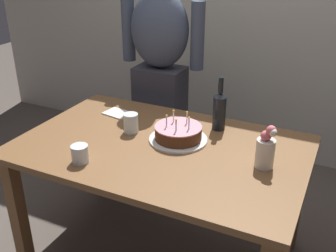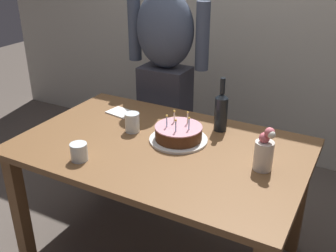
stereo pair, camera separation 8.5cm
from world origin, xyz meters
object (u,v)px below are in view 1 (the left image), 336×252
water_glass_far (80,154)px  person_man_bearded (160,74)px  water_glass_near (131,123)px  flower_vase (266,149)px  birthday_cake (178,134)px  napkin_stack (117,113)px  wine_bottle (219,110)px

water_glass_far → person_man_bearded: (-0.09, 1.04, 0.09)m
water_glass_near → flower_vase: size_ratio=0.50×
water_glass_near → birthday_cake: bearing=4.2°
birthday_cake → napkin_stack: birthday_cake is taller
wine_bottle → flower_vase: size_ratio=1.40×
birthday_cake → person_man_bearded: person_man_bearded is taller
flower_vase → water_glass_near: bearing=176.1°
napkin_stack → water_glass_far: bearing=-74.9°
water_glass_far → flower_vase: 0.88m
water_glass_near → flower_vase: flower_vase is taller
wine_bottle → napkin_stack: 0.65m
water_glass_far → flower_vase: bearing=22.8°
person_man_bearded → birthday_cake: bearing=124.1°
birthday_cake → wine_bottle: 0.28m
birthday_cake → water_glass_far: 0.53m
water_glass_near → water_glass_far: bearing=-97.6°
napkin_stack → flower_vase: (0.97, -0.24, 0.09)m
water_glass_far → flower_vase: (0.81, 0.34, 0.05)m
birthday_cake → flower_vase: bearing=-8.6°
water_glass_near → wine_bottle: bearing=30.4°
water_glass_near → person_man_bearded: 0.67m
person_man_bearded → flower_vase: bearing=142.2°
wine_bottle → person_man_bearded: (-0.57, 0.40, 0.02)m
napkin_stack → flower_vase: flower_vase is taller
water_glass_near → person_man_bearded: person_man_bearded is taller
birthday_cake → wine_bottle: (0.15, 0.23, 0.08)m
flower_vase → person_man_bearded: (-0.91, 0.70, 0.04)m
water_glass_far → person_man_bearded: size_ratio=0.05×
wine_bottle → person_man_bearded: bearing=145.1°
flower_vase → person_man_bearded: 1.15m
birthday_cake → napkin_stack: 0.51m
birthday_cake → water_glass_near: 0.28m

